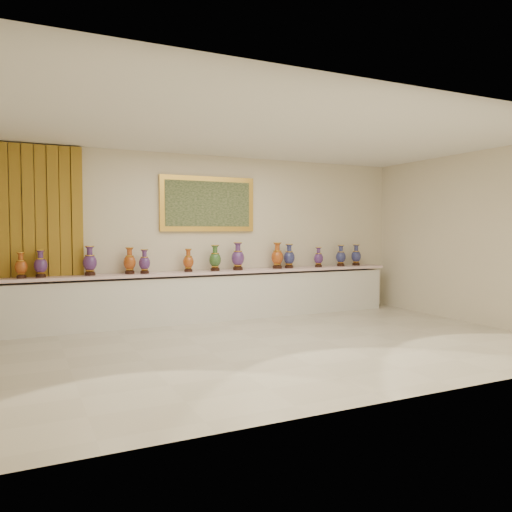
{
  "coord_description": "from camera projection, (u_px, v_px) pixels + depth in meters",
  "views": [
    {
      "loc": [
        -3.18,
        -6.17,
        1.64
      ],
      "look_at": [
        0.57,
        1.7,
        1.18
      ],
      "focal_mm": 35.0,
      "sensor_mm": 36.0,
      "label": 1
    }
  ],
  "objects": [
    {
      "name": "ground",
      "position": [
        271.0,
        346.0,
        7.02
      ],
      "size": [
        8.0,
        8.0,
        0.0
      ],
      "primitive_type": "plane",
      "color": "beige",
      "rests_on": "ground"
    },
    {
      "name": "room",
      "position": [
        62.0,
        232.0,
        8.04
      ],
      "size": [
        8.0,
        8.0,
        8.0
      ],
      "color": "beige",
      "rests_on": "ground"
    },
    {
      "name": "counter",
      "position": [
        214.0,
        296.0,
        9.04
      ],
      "size": [
        7.28,
        0.48,
        0.9
      ],
      "color": "white",
      "rests_on": "ground"
    },
    {
      "name": "vase_0",
      "position": [
        21.0,
        267.0,
        7.6
      ],
      "size": [
        0.22,
        0.22,
        0.4
      ],
      "rotation": [
        0.0,
        0.0,
        -0.24
      ],
      "color": "black",
      "rests_on": "counter"
    },
    {
      "name": "vase_1",
      "position": [
        41.0,
        265.0,
        7.75
      ],
      "size": [
        0.26,
        0.26,
        0.43
      ],
      "rotation": [
        0.0,
        0.0,
        -0.4
      ],
      "color": "black",
      "rests_on": "counter"
    },
    {
      "name": "vase_2",
      "position": [
        90.0,
        262.0,
        8.09
      ],
      "size": [
        0.24,
        0.24,
        0.48
      ],
      "rotation": [
        0.0,
        0.0,
        -0.09
      ],
      "color": "black",
      "rests_on": "counter"
    },
    {
      "name": "vase_3",
      "position": [
        130.0,
        262.0,
        8.38
      ],
      "size": [
        0.23,
        0.23,
        0.45
      ],
      "rotation": [
        0.0,
        0.0,
        0.13
      ],
      "color": "black",
      "rests_on": "counter"
    },
    {
      "name": "vase_4",
      "position": [
        145.0,
        263.0,
        8.43
      ],
      "size": [
        0.22,
        0.22,
        0.41
      ],
      "rotation": [
        0.0,
        0.0,
        0.18
      ],
      "color": "black",
      "rests_on": "counter"
    },
    {
      "name": "vase_5",
      "position": [
        188.0,
        261.0,
        8.81
      ],
      "size": [
        0.22,
        0.22,
        0.41
      ],
      "rotation": [
        0.0,
        0.0,
        -0.21
      ],
      "color": "black",
      "rests_on": "counter"
    },
    {
      "name": "vase_6",
      "position": [
        215.0,
        259.0,
        8.99
      ],
      "size": [
        0.25,
        0.25,
        0.47
      ],
      "rotation": [
        0.0,
        0.0,
        0.15
      ],
      "color": "black",
      "rests_on": "counter"
    },
    {
      "name": "vase_7",
      "position": [
        238.0,
        258.0,
        9.17
      ],
      "size": [
        0.28,
        0.28,
        0.51
      ],
      "rotation": [
        0.0,
        0.0,
        0.19
      ],
      "color": "black",
      "rests_on": "counter"
    },
    {
      "name": "vase_8",
      "position": [
        277.0,
        257.0,
        9.53
      ],
      "size": [
        0.29,
        0.29,
        0.5
      ],
      "rotation": [
        0.0,
        0.0,
        0.3
      ],
      "color": "black",
      "rests_on": "counter"
    },
    {
      "name": "vase_9",
      "position": [
        289.0,
        257.0,
        9.66
      ],
      "size": [
        0.25,
        0.25,
        0.46
      ],
      "rotation": [
        0.0,
        0.0,
        -0.17
      ],
      "color": "black",
      "rests_on": "counter"
    },
    {
      "name": "vase_10",
      "position": [
        318.0,
        258.0,
        9.92
      ],
      "size": [
        0.18,
        0.18,
        0.4
      ],
      "rotation": [
        0.0,
        0.0,
        0.0
      ],
      "color": "black",
      "rests_on": "counter"
    },
    {
      "name": "vase_11",
      "position": [
        341.0,
        257.0,
        10.18
      ],
      "size": [
        0.21,
        0.21,
        0.43
      ],
      "rotation": [
        0.0,
        0.0,
        -0.05
      ],
      "color": "black",
      "rests_on": "counter"
    },
    {
      "name": "vase_12",
      "position": [
        356.0,
        256.0,
        10.39
      ],
      "size": [
        0.22,
        0.22,
        0.43
      ],
      "rotation": [
        0.0,
        0.0,
        0.08
      ],
      "color": "black",
      "rests_on": "counter"
    },
    {
      "name": "label_card",
      "position": [
        160.0,
        273.0,
        8.45
      ],
      "size": [
        0.1,
        0.06,
        0.0
      ],
      "primitive_type": "cube",
      "color": "white",
      "rests_on": "counter"
    }
  ]
}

